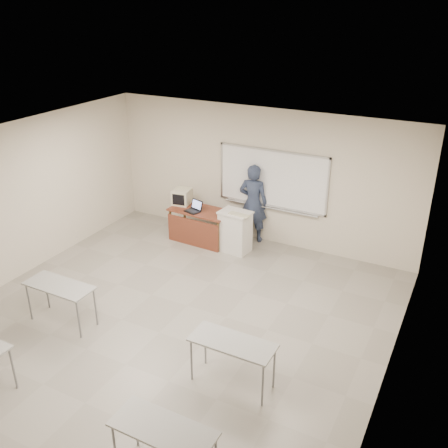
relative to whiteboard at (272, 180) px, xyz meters
The scene contains 10 objects.
floor 4.25m from the whiteboard, 94.32° to the right, with size 7.00×8.00×0.01m, color gray.
whiteboard is the anchor object (origin of this frame).
student_desks 5.39m from the whiteboard, 93.23° to the right, with size 4.40×2.20×0.73m.
instructor_desk 1.87m from the whiteboard, 151.16° to the right, with size 1.37×0.69×0.75m.
podium 1.37m from the whiteboard, 123.07° to the right, with size 0.66×0.48×0.92m.
crt_monitor 2.11m from the whiteboard, 164.56° to the right, with size 0.38×0.43×0.36m.
laptop 1.84m from the whiteboard, 152.36° to the right, with size 0.32×0.30×0.24m.
mouse 1.28m from the whiteboard, 144.44° to the right, with size 0.11×0.07×0.04m, color #ADB1B5.
keyboard 1.10m from the whiteboard, 111.51° to the right, with size 0.46×0.15×0.03m, color beige.
presenter 0.72m from the whiteboard, 168.15° to the right, with size 0.65×0.43×1.78m, color black.
Camera 1 is at (4.07, -5.48, 5.03)m, focal length 40.00 mm.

